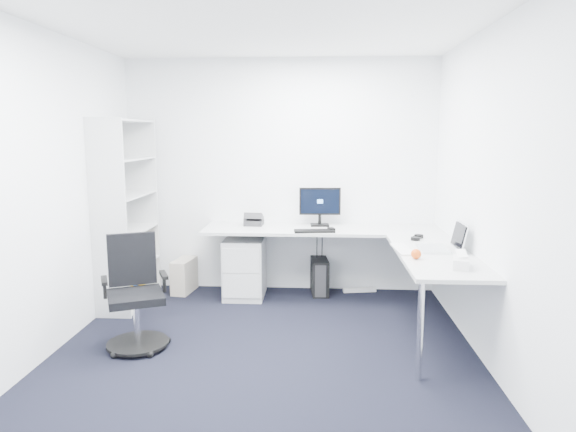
# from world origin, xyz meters

# --- Properties ---
(ground) EXTENTS (4.20, 4.20, 0.00)m
(ground) POSITION_xyz_m (0.00, 0.00, 0.00)
(ground) COLOR black
(ceiling) EXTENTS (4.20, 4.20, 0.00)m
(ceiling) POSITION_xyz_m (0.00, 0.00, 2.70)
(ceiling) COLOR white
(wall_back) EXTENTS (3.60, 0.02, 2.70)m
(wall_back) POSITION_xyz_m (0.00, 2.10, 1.35)
(wall_back) COLOR white
(wall_back) RESTS_ON ground
(wall_front) EXTENTS (3.60, 0.02, 2.70)m
(wall_front) POSITION_xyz_m (0.00, -2.10, 1.35)
(wall_front) COLOR white
(wall_front) RESTS_ON ground
(wall_left) EXTENTS (0.02, 4.20, 2.70)m
(wall_left) POSITION_xyz_m (-1.80, 0.00, 1.35)
(wall_left) COLOR white
(wall_left) RESTS_ON ground
(wall_right) EXTENTS (0.02, 4.20, 2.70)m
(wall_right) POSITION_xyz_m (1.80, 0.00, 1.35)
(wall_right) COLOR white
(wall_right) RESTS_ON ground
(l_desk) EXTENTS (2.76, 1.54, 0.81)m
(l_desk) POSITION_xyz_m (0.55, 1.40, 0.40)
(l_desk) COLOR #B5B7B7
(l_desk) RESTS_ON ground
(drawer_pedestal) EXTENTS (0.44, 0.55, 0.68)m
(drawer_pedestal) POSITION_xyz_m (-0.38, 1.75, 0.34)
(drawer_pedestal) COLOR #B5B7B7
(drawer_pedestal) RESTS_ON ground
(bookshelf) EXTENTS (0.39, 1.00, 2.00)m
(bookshelf) POSITION_xyz_m (-1.62, 1.45, 1.00)
(bookshelf) COLOR silver
(bookshelf) RESTS_ON ground
(task_chair) EXTENTS (0.73, 0.73, 0.98)m
(task_chair) POSITION_xyz_m (-1.11, 0.26, 0.49)
(task_chair) COLOR black
(task_chair) RESTS_ON ground
(black_pc_tower) EXTENTS (0.22, 0.43, 0.41)m
(black_pc_tower) POSITION_xyz_m (0.47, 1.91, 0.20)
(black_pc_tower) COLOR black
(black_pc_tower) RESTS_ON ground
(beige_pc_tower) EXTENTS (0.24, 0.43, 0.39)m
(beige_pc_tower) POSITION_xyz_m (-1.12, 1.87, 0.19)
(beige_pc_tower) COLOR #B9AF9D
(beige_pc_tower) RESTS_ON ground
(power_strip) EXTENTS (0.40, 0.13, 0.04)m
(power_strip) POSITION_xyz_m (0.94, 1.99, 0.02)
(power_strip) COLOR silver
(power_strip) RESTS_ON ground
(monitor) EXTENTS (0.48, 0.17, 0.45)m
(monitor) POSITION_xyz_m (0.46, 1.89, 1.03)
(monitor) COLOR black
(monitor) RESTS_ON l_desk
(black_keyboard) EXTENTS (0.44, 0.20, 0.02)m
(black_keyboard) POSITION_xyz_m (0.41, 1.51, 0.82)
(black_keyboard) COLOR black
(black_keyboard) RESTS_ON l_desk
(mouse) EXTENTS (0.09, 0.11, 0.03)m
(mouse) POSITION_xyz_m (0.59, 1.59, 0.82)
(mouse) COLOR black
(mouse) RESTS_ON l_desk
(desk_phone) EXTENTS (0.22, 0.22, 0.14)m
(desk_phone) POSITION_xyz_m (-0.29, 1.88, 0.88)
(desk_phone) COLOR #27272A
(desk_phone) RESTS_ON l_desk
(laptop) EXTENTS (0.38, 0.37, 0.27)m
(laptop) POSITION_xyz_m (1.49, 0.72, 0.94)
(laptop) COLOR silver
(laptop) RESTS_ON l_desk
(white_keyboard) EXTENTS (0.17, 0.47, 0.02)m
(white_keyboard) POSITION_xyz_m (1.21, 0.69, 0.81)
(white_keyboard) COLOR silver
(white_keyboard) RESTS_ON l_desk
(headphones) EXTENTS (0.21, 0.25, 0.06)m
(headphones) POSITION_xyz_m (1.43, 1.20, 0.83)
(headphones) COLOR black
(headphones) RESTS_ON l_desk
(orange_fruit) EXTENTS (0.09, 0.09, 0.09)m
(orange_fruit) POSITION_xyz_m (1.27, 0.36, 0.85)
(orange_fruit) COLOR #DB4F13
(orange_fruit) RESTS_ON l_desk
(tissue_box) EXTENTS (0.17, 0.25, 0.08)m
(tissue_box) POSITION_xyz_m (1.57, 0.10, 0.85)
(tissue_box) COLOR silver
(tissue_box) RESTS_ON l_desk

